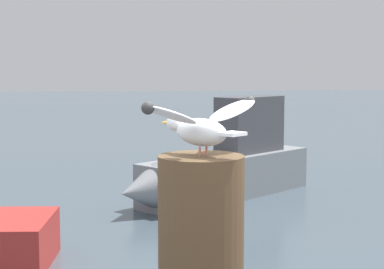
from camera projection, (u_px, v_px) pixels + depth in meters
seagull at (200, 124)px, 2.24m from camera, size 0.50×0.44×0.21m
boat_grey at (222, 166)px, 11.40m from camera, size 4.02×3.49×1.84m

